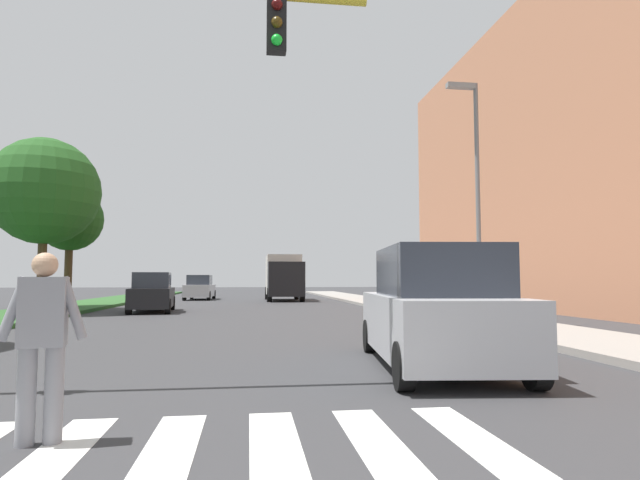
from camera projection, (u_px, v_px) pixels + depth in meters
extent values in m
plane|color=#38383A|center=(235.00, 308.00, 26.40)|extent=(140.00, 140.00, 0.00)
cube|color=silver|center=(59.00, 453.00, 4.41)|extent=(0.45, 2.20, 0.01)
cube|color=silver|center=(170.00, 449.00, 4.53)|extent=(0.45, 2.20, 0.01)
cube|color=silver|center=(275.00, 444.00, 4.65)|extent=(0.45, 2.20, 0.01)
cube|color=silver|center=(375.00, 440.00, 4.77)|extent=(0.45, 2.20, 0.01)
cube|color=silver|center=(471.00, 436.00, 4.89)|extent=(0.45, 2.20, 0.01)
cube|color=#2D5B28|center=(51.00, 310.00, 23.37)|extent=(3.55, 64.00, 0.15)
cylinder|color=#4C3823|center=(42.00, 266.00, 22.37)|extent=(0.36, 0.36, 3.68)
sphere|color=#23561E|center=(45.00, 191.00, 22.61)|extent=(4.55, 4.55, 4.55)
cylinder|color=#4C3823|center=(68.00, 272.00, 25.51)|extent=(0.36, 0.36, 3.29)
sphere|color=#1E4C19|center=(70.00, 219.00, 25.70)|extent=(3.09, 3.09, 3.09)
cube|color=#9E9991|center=(407.00, 308.00, 25.52)|extent=(3.00, 64.00, 0.15)
cube|color=black|center=(276.00, 26.00, 7.65)|extent=(0.28, 0.20, 0.80)
sphere|color=#4C0C0C|center=(277.00, 5.00, 7.55)|extent=(0.16, 0.16, 0.16)
sphere|color=#4C380F|center=(277.00, 22.00, 7.53)|extent=(0.16, 0.16, 0.16)
sphere|color=#19D833|center=(277.00, 40.00, 7.51)|extent=(0.16, 0.16, 0.16)
cylinder|color=slate|center=(478.00, 201.00, 16.55)|extent=(0.14, 0.14, 7.50)
cube|color=gray|center=(460.00, 86.00, 16.75)|extent=(0.90, 0.24, 0.16)
cylinder|color=gray|center=(54.00, 395.00, 4.71)|extent=(0.18, 0.18, 0.85)
cylinder|color=gray|center=(26.00, 396.00, 4.65)|extent=(0.18, 0.18, 0.85)
cube|color=gray|center=(43.00, 312.00, 4.73)|extent=(0.41, 0.30, 0.62)
cylinder|color=gray|center=(73.00, 308.00, 4.80)|extent=(0.28, 0.13, 0.58)
cylinder|color=gray|center=(13.00, 309.00, 4.67)|extent=(0.28, 0.13, 0.58)
sphere|color=tan|center=(45.00, 265.00, 4.76)|extent=(0.25, 0.25, 0.22)
cube|color=#B7B7BC|center=(435.00, 324.00, 8.78)|extent=(2.39, 4.78, 0.96)
cube|color=#2D333D|center=(438.00, 271.00, 8.62)|extent=(1.94, 2.70, 0.79)
cylinder|color=black|center=(370.00, 336.00, 10.58)|extent=(0.29, 0.66, 0.64)
cylinder|color=black|center=(456.00, 336.00, 10.62)|extent=(0.29, 0.66, 0.64)
cylinder|color=black|center=(404.00, 366.00, 6.89)|extent=(0.29, 0.66, 0.64)
cylinder|color=black|center=(536.00, 366.00, 6.93)|extent=(0.29, 0.66, 0.64)
cube|color=black|center=(152.00, 297.00, 23.42)|extent=(2.03, 4.26, 0.84)
cube|color=#2D333D|center=(152.00, 280.00, 23.28)|extent=(1.65, 1.97, 0.69)
cylinder|color=black|center=(138.00, 303.00, 24.81)|extent=(0.27, 0.66, 0.64)
cylinder|color=black|center=(172.00, 303.00, 25.14)|extent=(0.27, 0.66, 0.64)
cylinder|color=black|center=(129.00, 307.00, 21.66)|extent=(0.27, 0.66, 0.64)
cylinder|color=black|center=(168.00, 306.00, 21.99)|extent=(0.27, 0.66, 0.64)
cube|color=#B7B7BC|center=(200.00, 291.00, 37.62)|extent=(1.92, 4.52, 0.83)
cube|color=#2D333D|center=(200.00, 280.00, 37.46)|extent=(1.63, 2.06, 0.68)
cylinder|color=black|center=(192.00, 294.00, 39.29)|extent=(0.24, 0.65, 0.64)
cylinder|color=black|center=(214.00, 294.00, 39.45)|extent=(0.24, 0.65, 0.64)
cylinder|color=black|center=(184.00, 296.00, 35.76)|extent=(0.24, 0.65, 0.64)
cylinder|color=black|center=(209.00, 296.00, 35.92)|extent=(0.24, 0.65, 0.64)
cube|color=black|center=(286.00, 279.00, 34.02)|extent=(2.30, 2.00, 2.20)
cube|color=beige|center=(283.00, 275.00, 37.11)|extent=(2.30, 4.20, 2.70)
cylinder|color=black|center=(302.00, 295.00, 34.08)|extent=(0.30, 0.90, 0.90)
cylinder|color=black|center=(269.00, 295.00, 33.81)|extent=(0.30, 0.90, 0.90)
cylinder|color=black|center=(296.00, 293.00, 38.19)|extent=(0.30, 0.90, 0.90)
cylinder|color=black|center=(267.00, 293.00, 37.91)|extent=(0.30, 0.90, 0.90)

